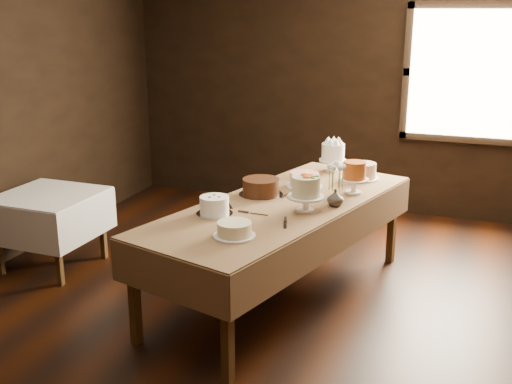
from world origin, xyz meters
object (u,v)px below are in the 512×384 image
at_px(cake_speckled, 362,171).
at_px(cake_lattice, 304,181).
at_px(side_table, 49,202).
at_px(cake_meringue, 333,158).
at_px(flower_vase, 335,198).
at_px(display_table, 282,210).
at_px(cake_flowers, 306,196).
at_px(cake_cream, 234,230).
at_px(cake_server_b, 285,225).
at_px(cake_server_c, 291,193).
at_px(cake_caramel, 354,179).
at_px(cake_server_a, 259,214).
at_px(cake_server_e, 230,206).
at_px(cake_chocolate, 261,188).
at_px(cake_server_d, 332,200).
at_px(cake_swirl, 214,206).

distance_m(cake_speckled, cake_lattice, 0.59).
xyz_separation_m(side_table, cake_meringue, (2.27, 1.22, 0.31)).
xyz_separation_m(cake_meringue, flower_vase, (0.27, -1.04, -0.06)).
relative_size(display_table, flower_vase, 20.75).
bearing_deg(cake_flowers, cake_lattice, 106.78).
bearing_deg(cake_cream, cake_speckled, 73.44).
bearing_deg(cake_server_b, cake_flowers, 155.58).
bearing_deg(cake_server_b, cake_server_c, 177.30).
height_order(cake_speckled, cake_cream, cake_speckled).
distance_m(cake_caramel, flower_vase, 0.39).
distance_m(cake_meringue, cake_server_a, 1.46).
distance_m(cake_caramel, cake_server_e, 1.07).
height_order(display_table, cake_speckled, cake_speckled).
relative_size(cake_server_a, cake_server_c, 1.00).
bearing_deg(display_table, cake_lattice, 85.95).
relative_size(cake_caramel, cake_cream, 0.98).
bearing_deg(cake_chocolate, side_table, -172.54).
xyz_separation_m(cake_flowers, cake_cream, (-0.30, -0.68, -0.07)).
distance_m(cake_speckled, cake_cream, 1.82).
distance_m(cake_flowers, cake_cream, 0.74).
height_order(cake_server_b, cake_server_d, same).
distance_m(cake_server_a, cake_server_d, 0.67).
bearing_deg(cake_flowers, cake_server_a, -147.74).
height_order(cake_caramel, cake_flowers, cake_flowers).
relative_size(cake_server_e, flower_vase, 1.80).
height_order(cake_server_a, flower_vase, flower_vase).
distance_m(cake_cream, cake_server_e, 0.66).
height_order(cake_swirl, cake_server_e, cake_swirl).
distance_m(cake_server_b, cake_server_e, 0.60).
height_order(cake_server_d, flower_vase, flower_vase).
bearing_deg(cake_swirl, display_table, 48.84).
xyz_separation_m(cake_lattice, cake_flowers, (0.19, -0.64, 0.07)).
height_order(cake_lattice, cake_server_c, cake_lattice).
bearing_deg(cake_cream, cake_chocolate, 99.15).
height_order(side_table, cake_server_d, cake_server_d).
height_order(cake_server_e, flower_vase, flower_vase).
xyz_separation_m(cake_meringue, cake_flowers, (0.09, -1.24, 0.00)).
relative_size(display_table, cake_speckled, 9.09).
relative_size(cake_speckled, cake_chocolate, 0.84).
height_order(cake_meringue, cake_server_e, cake_meringue).
relative_size(display_table, cake_server_e, 11.51).
relative_size(cake_flowers, cake_server_c, 1.18).
height_order(cake_flowers, cake_swirl, cake_flowers).
height_order(cake_caramel, flower_vase, cake_caramel).
height_order(cake_speckled, flower_vase, cake_speckled).
bearing_deg(cake_chocolate, cake_flowers, -31.02).
bearing_deg(cake_cream, cake_flowers, 66.18).
relative_size(cake_meringue, cake_server_e, 1.16).
distance_m(cake_chocolate, cake_flowers, 0.53).
relative_size(cake_server_c, cake_server_e, 1.00).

